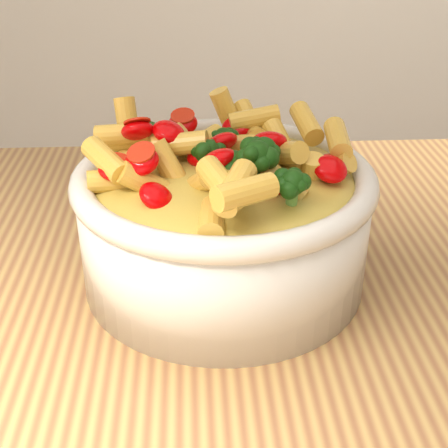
{
  "coord_description": "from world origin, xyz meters",
  "views": [
    {
      "loc": [
        -0.08,
        -0.39,
        1.21
      ],
      "look_at": [
        -0.05,
        0.08,
        0.95
      ],
      "focal_mm": 50.0,
      "sensor_mm": 36.0,
      "label": 1
    }
  ],
  "objects": [
    {
      "name": "pasta_salad",
      "position": [
        -0.05,
        0.08,
        1.02
      ],
      "size": [
        0.2,
        0.2,
        0.05
      ],
      "color": "#EBB44A",
      "rests_on": "serving_bowl"
    },
    {
      "name": "serving_bowl",
      "position": [
        -0.05,
        0.08,
        0.95
      ],
      "size": [
        0.25,
        0.25,
        0.11
      ],
      "color": "silver",
      "rests_on": "table"
    },
    {
      "name": "table",
      "position": [
        0.0,
        0.0,
        0.8
      ],
      "size": [
        1.2,
        0.8,
        0.9
      ],
      "color": "tan",
      "rests_on": "ground"
    }
  ]
}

